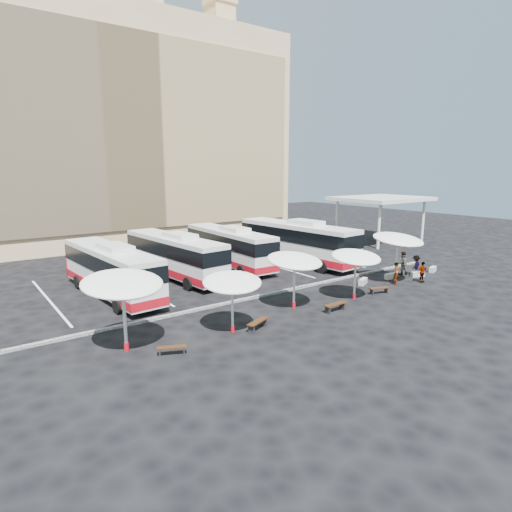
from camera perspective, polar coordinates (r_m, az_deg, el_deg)
ground at (r=28.50m, az=1.95°, el=-5.56°), size 120.00×120.00×0.00m
sandstone_building at (r=56.02m, az=-19.31°, el=15.29°), size 42.00×18.25×29.60m
service_canopy at (r=51.65m, az=16.34°, el=7.21°), size 10.00×8.00×5.20m
curb_divider at (r=28.86m, az=1.34°, el=-5.18°), size 34.00×0.25×0.15m
bay_lines at (r=34.91m, az=-6.19°, el=-2.39°), size 24.15×12.00×0.01m
bus_0 at (r=30.01m, az=-18.78°, el=-1.64°), size 3.21×11.56×3.63m
bus_1 at (r=33.78m, az=-10.84°, el=0.20°), size 3.41×11.58×3.62m
bus_2 at (r=37.06m, az=-3.61°, el=1.36°), size 2.83×11.34×3.58m
bus_3 at (r=38.63m, az=5.45°, el=2.05°), size 3.65×12.70×3.98m
sunshade_0 at (r=20.37m, az=-17.38°, el=-3.57°), size 3.89×3.94×3.84m
sunshade_1 at (r=21.89m, az=-3.21°, el=-3.53°), size 3.99×4.01×3.18m
sunshade_2 at (r=25.71m, az=5.17°, el=-0.66°), size 3.46×3.50×3.49m
sunshade_3 at (r=28.18m, az=13.18°, el=-0.16°), size 3.93×3.96×3.31m
sunshade_4 at (r=33.20m, az=18.40°, el=2.07°), size 3.82×3.87×3.83m
wood_bench_0 at (r=20.37m, az=-11.15°, el=-12.02°), size 1.38×0.89×0.42m
wood_bench_1 at (r=22.94m, az=0.24°, el=-8.91°), size 1.60×0.96×0.48m
wood_bench_2 at (r=26.13m, az=10.51°, el=-6.50°), size 1.59×0.44×0.49m
wood_bench_3 at (r=30.41m, az=16.09°, el=-4.25°), size 1.49×0.81×0.44m
conc_bench_0 at (r=32.58m, az=14.07°, el=-3.32°), size 1.19×0.81×0.43m
conc_bench_1 at (r=34.82m, az=17.51°, el=-2.56°), size 1.13×0.40×0.42m
conc_bench_2 at (r=36.14m, az=20.76°, el=-2.29°), size 1.12×0.74×0.40m
conc_bench_3 at (r=38.33m, az=22.50°, el=-1.65°), size 1.16×0.70×0.41m
passenger_0 at (r=33.06m, az=18.20°, el=-2.23°), size 0.72×0.63×1.67m
passenger_1 at (r=36.23m, az=18.98°, el=-0.92°), size 1.13×1.02×1.90m
passenger_2 at (r=34.30m, az=21.30°, el=-2.02°), size 0.98×0.50×1.59m
passenger_3 at (r=36.19m, az=20.53°, el=-1.22°), size 1.18×0.83×1.67m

